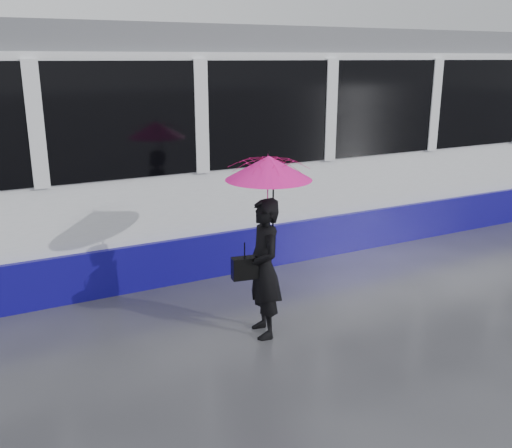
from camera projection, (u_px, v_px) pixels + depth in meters
ground at (207, 322)px, 6.58m from camera, size 90.00×90.00×0.00m
rails at (143, 257)px, 8.71m from camera, size 34.00×1.51×0.02m
tram at (202, 146)px, 8.70m from camera, size 26.00×2.56×3.35m
woman at (264, 268)px, 6.09m from camera, size 0.46×0.61×1.53m
umbrella at (269, 185)px, 5.86m from camera, size 1.04×1.04×1.03m
handbag at (245, 268)px, 6.00m from camera, size 0.29×0.16×0.42m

